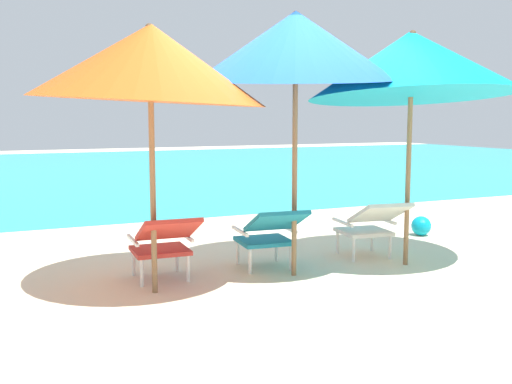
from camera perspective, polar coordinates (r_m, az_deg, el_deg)
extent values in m
plane|color=beige|center=(9.70, -8.12, -2.13)|extent=(40.00, 40.00, 0.00)
cube|color=#28B2B7|center=(17.94, -15.70, 1.98)|extent=(40.00, 18.00, 0.01)
cube|color=red|center=(5.89, -9.11, -5.50)|extent=(0.54, 0.52, 0.04)
cube|color=red|center=(5.48, -8.32, -3.55)|extent=(0.54, 0.54, 0.27)
cylinder|color=white|center=(6.08, -11.56, -6.59)|extent=(0.04, 0.04, 0.26)
cylinder|color=white|center=(6.17, -7.51, -6.31)|extent=(0.04, 0.04, 0.26)
cylinder|color=white|center=(5.68, -10.79, -7.56)|extent=(0.04, 0.04, 0.26)
cylinder|color=white|center=(5.77, -6.47, -7.23)|extent=(0.04, 0.04, 0.26)
cube|color=white|center=(5.81, -11.64, -4.51)|extent=(0.05, 0.50, 0.03)
cube|color=white|center=(5.92, -6.68, -4.19)|extent=(0.05, 0.50, 0.03)
cube|color=teal|center=(6.24, 0.74, -4.67)|extent=(0.56, 0.55, 0.04)
cube|color=teal|center=(5.86, 1.95, -2.79)|extent=(0.57, 0.56, 0.27)
cylinder|color=white|center=(6.40, -1.76, -5.74)|extent=(0.04, 0.04, 0.26)
cylinder|color=white|center=(6.54, 1.94, -5.46)|extent=(0.04, 0.04, 0.26)
cylinder|color=white|center=(6.01, -0.57, -6.60)|extent=(0.04, 0.04, 0.26)
cylinder|color=white|center=(6.16, 3.34, -6.27)|extent=(0.04, 0.04, 0.26)
cube|color=white|center=(6.14, -1.54, -3.73)|extent=(0.08, 0.50, 0.03)
cube|color=white|center=(6.31, 2.97, -3.44)|extent=(0.08, 0.50, 0.03)
cube|color=silver|center=(6.84, 10.18, -3.73)|extent=(0.58, 0.56, 0.04)
cube|color=silver|center=(6.47, 11.71, -1.97)|extent=(0.58, 0.58, 0.27)
cylinder|color=white|center=(6.96, 7.74, -4.75)|extent=(0.04, 0.04, 0.26)
cylinder|color=white|center=(7.15, 10.96, -4.49)|extent=(0.04, 0.04, 0.26)
cylinder|color=white|center=(6.59, 9.27, -5.46)|extent=(0.04, 0.04, 0.26)
cylinder|color=white|center=(6.79, 12.62, -5.16)|extent=(0.04, 0.04, 0.26)
cube|color=white|center=(6.70, 8.22, -2.87)|extent=(0.09, 0.50, 0.03)
cube|color=white|center=(6.94, 12.12, -2.61)|extent=(0.09, 0.50, 0.03)
cylinder|color=olive|center=(5.34, -9.77, -0.47)|extent=(0.05, 0.05, 1.72)
cone|color=#EA5619|center=(5.31, -10.04, 12.00)|extent=(2.82, 2.81, 0.75)
sphere|color=#4C3823|center=(5.34, -10.11, 15.15)|extent=(0.07, 0.07, 0.07)
cylinder|color=olive|center=(5.84, 3.69, 1.33)|extent=(0.05, 0.05, 1.94)
cone|color=blue|center=(5.84, 3.79, 13.69)|extent=(2.65, 2.67, 0.81)
sphere|color=#4C3823|center=(5.88, 3.82, 16.48)|extent=(0.07, 0.07, 0.07)
cylinder|color=olive|center=(6.46, 14.24, 1.05)|extent=(0.05, 0.05, 1.79)
cone|color=#0A93AD|center=(6.44, 14.58, 11.70)|extent=(2.17, 2.22, 0.83)
sphere|color=#4C3823|center=(6.47, 14.67, 14.36)|extent=(0.07, 0.07, 0.07)
sphere|color=#0A93AD|center=(8.20, 15.42, -3.13)|extent=(0.26, 0.26, 0.26)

